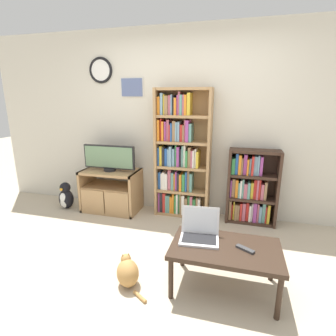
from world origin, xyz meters
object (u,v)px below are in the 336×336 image
object	(u,v)px
bookshelf_tall	(180,158)
coffee_table	(225,251)
remote_near_laptop	(245,249)
laptop	(200,231)
penguin_figurine	(66,197)
bookshelf_short	(250,189)
television	(109,158)
tv_stand	(111,190)
cat	(128,272)

from	to	relation	value
bookshelf_tall	coffee_table	distance (m)	1.68
bookshelf_tall	remote_near_laptop	world-z (taller)	bookshelf_tall
laptop	penguin_figurine	bearing A→B (deg)	149.18
bookshelf_short	laptop	size ratio (longest dim) A/B	2.75
laptop	television	bearing A→B (deg)	136.57
laptop	bookshelf_tall	bearing A→B (deg)	104.98
television	remote_near_laptop	bearing A→B (deg)	-34.07
coffee_table	laptop	size ratio (longest dim) A/B	2.54
tv_stand	cat	world-z (taller)	tv_stand
television	penguin_figurine	bearing A→B (deg)	-170.31
bookshelf_short	cat	size ratio (longest dim) A/B	2.57
tv_stand	coffee_table	xyz separation A→B (m)	(1.76, -1.29, 0.06)
tv_stand	coffee_table	world-z (taller)	tv_stand
remote_near_laptop	laptop	bearing A→B (deg)	-73.09
bookshelf_tall	tv_stand	bearing A→B (deg)	-171.75
remote_near_laptop	cat	distance (m)	1.07
penguin_figurine	tv_stand	bearing A→B (deg)	10.28
tv_stand	bookshelf_short	bearing A→B (deg)	4.38
tv_stand	television	xyz separation A→B (m)	(0.01, -0.01, 0.50)
bookshelf_tall	remote_near_laptop	bearing A→B (deg)	-58.27
laptop	remote_near_laptop	size ratio (longest dim) A/B	2.31
television	tv_stand	bearing A→B (deg)	129.53
cat	laptop	bearing A→B (deg)	-11.93
bookshelf_tall	cat	size ratio (longest dim) A/B	4.54
television	coffee_table	distance (m)	2.22
television	remote_near_laptop	distance (m)	2.35
remote_near_laptop	bookshelf_tall	bearing A→B (deg)	-117.39
bookshelf_tall	cat	world-z (taller)	bookshelf_tall
bookshelf_tall	remote_near_laptop	distance (m)	1.76
tv_stand	bookshelf_short	size ratio (longest dim) A/B	0.83
coffee_table	remote_near_laptop	world-z (taller)	remote_near_laptop
bookshelf_short	coffee_table	bearing A→B (deg)	-99.34
tv_stand	television	world-z (taller)	television
bookshelf_tall	coffee_table	xyz separation A→B (m)	(0.73, -1.44, -0.47)
television	laptop	xyz separation A→B (m)	(1.51, -1.20, -0.33)
bookshelf_tall	bookshelf_short	distance (m)	1.04
bookshelf_tall	laptop	distance (m)	1.48
bookshelf_tall	bookshelf_short	size ratio (longest dim) A/B	1.77
tv_stand	cat	distance (m)	1.74
bookshelf_short	coffee_table	size ratio (longest dim) A/B	1.08
laptop	remote_near_laptop	bearing A→B (deg)	-19.09
coffee_table	laptop	world-z (taller)	laptop
coffee_table	penguin_figurine	bearing A→B (deg)	154.79
laptop	remote_near_laptop	world-z (taller)	laptop
coffee_table	remote_near_laptop	distance (m)	0.17
laptop	remote_near_laptop	xyz separation A→B (m)	(0.40, -0.10, -0.06)
bookshelf_short	laptop	distance (m)	1.44
tv_stand	remote_near_laptop	world-z (taller)	tv_stand
tv_stand	penguin_figurine	world-z (taller)	tv_stand
bookshelf_short	penguin_figurine	world-z (taller)	bookshelf_short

